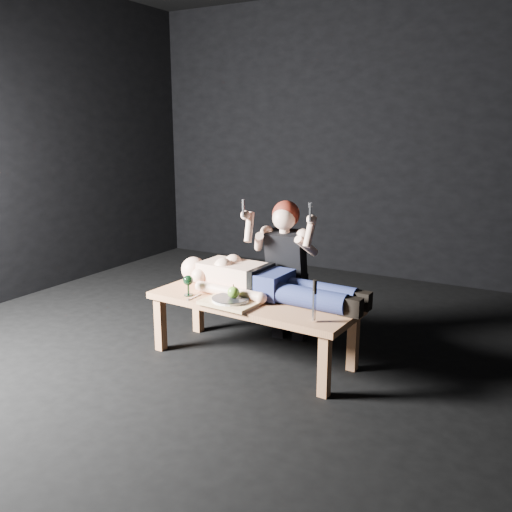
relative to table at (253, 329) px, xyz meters
name	(u,v)px	position (x,y,z in m)	size (l,w,h in m)	color
ground	(239,347)	(-0.20, 0.14, -0.23)	(5.00, 5.00, 0.00)	black
back_wall	(358,138)	(-0.20, 2.64, 1.27)	(5.00, 5.00, 0.00)	black
table	(253,329)	(0.00, 0.00, 0.00)	(1.48, 0.56, 0.45)	#BF7D49
lying_man	(267,279)	(0.05, 0.12, 0.35)	(1.39, 0.42, 0.25)	beige
kneeling_woman	(289,269)	(0.05, 0.46, 0.34)	(0.60, 0.68, 1.13)	black
serving_tray	(231,302)	(-0.08, -0.16, 0.24)	(0.38, 0.27, 0.02)	tan
plate	(231,299)	(-0.08, -0.16, 0.26)	(0.25, 0.25, 0.02)	white
apple	(233,292)	(-0.06, -0.15, 0.31)	(0.08, 0.08, 0.08)	#4B921B
goblet	(188,286)	(-0.44, -0.15, 0.30)	(0.07, 0.07, 0.15)	black
fork_flat	(194,297)	(-0.38, -0.17, 0.23)	(0.01, 0.16, 0.01)	#B2B2B7
knife_flat	(240,306)	(0.00, -0.17, 0.23)	(0.01, 0.16, 0.01)	#B2B2B7
spoon_flat	(251,304)	(0.04, -0.09, 0.23)	(0.01, 0.16, 0.01)	#B2B2B7
carving_knife	(314,301)	(0.55, -0.20, 0.36)	(0.03, 0.04, 0.27)	#B2B2B7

